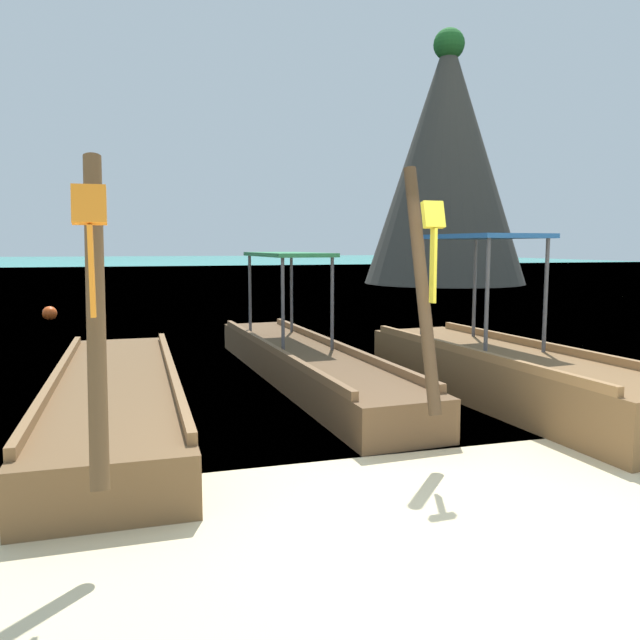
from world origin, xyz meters
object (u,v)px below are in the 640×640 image
(longtail_boat_yellow_ribbon, at_px, (304,360))
(karst_rock, at_px, (451,167))
(longtail_boat_blue_ribbon, at_px, (508,372))
(longtail_boat_orange_ribbon, at_px, (116,396))
(mooring_buoy_far, at_px, (50,313))

(longtail_boat_yellow_ribbon, xyz_separation_m, karst_rock, (13.87, 21.63, 5.82))
(longtail_boat_blue_ribbon, bearing_deg, longtail_boat_orange_ribbon, 173.42)
(longtail_boat_orange_ribbon, distance_m, longtail_boat_yellow_ribbon, 2.96)
(longtail_boat_yellow_ribbon, distance_m, mooring_buoy_far, 10.37)
(longtail_boat_yellow_ribbon, xyz_separation_m, longtail_boat_blue_ribbon, (2.20, -1.93, 0.07))
(longtail_boat_orange_ribbon, bearing_deg, mooring_buoy_far, 100.55)
(longtail_boat_yellow_ribbon, relative_size, karst_rock, 0.56)
(longtail_boat_blue_ribbon, distance_m, karst_rock, 26.91)
(longtail_boat_yellow_ribbon, height_order, longtail_boat_blue_ribbon, longtail_boat_yellow_ribbon)
(longtail_boat_orange_ribbon, bearing_deg, longtail_boat_yellow_ribbon, 27.57)
(longtail_boat_blue_ribbon, xyz_separation_m, mooring_buoy_far, (-6.81, 11.21, -0.19))
(mooring_buoy_far, bearing_deg, karst_rock, 33.76)
(longtail_boat_orange_ribbon, xyz_separation_m, longtail_boat_yellow_ribbon, (2.63, 1.37, 0.05))
(longtail_boat_orange_ribbon, relative_size, karst_rock, 0.51)
(longtail_boat_blue_ribbon, relative_size, mooring_buoy_far, 14.67)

